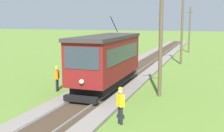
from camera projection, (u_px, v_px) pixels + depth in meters
red_tram at (107, 59)px, 19.21m from camera, size 2.60×8.54×4.79m
utility_pole_near_tram at (161, 38)px, 17.39m from camera, size 1.40×0.36×7.29m
utility_pole_mid at (182, 26)px, 30.49m from camera, size 1.40×0.41×8.22m
utility_pole_far at (190, 29)px, 42.19m from camera, size 1.40×0.52×6.89m
track_worker at (120, 104)px, 13.03m from camera, size 0.45×0.43×1.78m
second_worker at (57, 77)px, 19.17m from camera, size 0.31×0.42×1.78m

